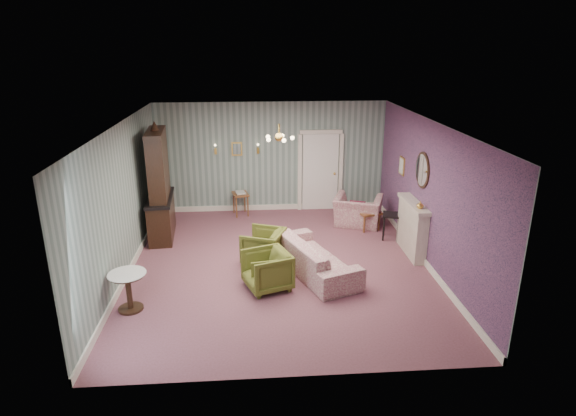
{
  "coord_description": "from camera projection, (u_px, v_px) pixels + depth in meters",
  "views": [
    {
      "loc": [
        -0.52,
        -8.99,
        4.35
      ],
      "look_at": [
        0.2,
        0.4,
        1.1
      ],
      "focal_mm": 30.2,
      "sensor_mm": 36.0,
      "label": 1
    }
  ],
  "objects": [
    {
      "name": "olive_chair_a",
      "position": [
        267.0,
        269.0,
        8.89
      ],
      "size": [
        0.95,
        0.98,
        0.8
      ],
      "primitive_type": "imported",
      "rotation": [
        0.0,
        0.0,
        -1.22
      ],
      "color": "brown",
      "rests_on": "floor"
    },
    {
      "name": "framed_print",
      "position": [
        402.0,
        166.0,
        11.27
      ],
      "size": [
        0.04,
        0.34,
        0.42
      ],
      "primitive_type": null,
      "color": "gold",
      "rests_on": "wall_right"
    },
    {
      "name": "wall_front",
      "position": [
        296.0,
        282.0,
        6.16
      ],
      "size": [
        6.0,
        0.0,
        6.0
      ],
      "primitive_type": "plane",
      "rotation": [
        -1.57,
        0.0,
        0.0
      ],
      "color": "slate",
      "rests_on": "ground"
    },
    {
      "name": "sofa_chintz",
      "position": [
        315.0,
        251.0,
        9.51
      ],
      "size": [
        1.45,
        2.38,
        0.9
      ],
      "primitive_type": "imported",
      "rotation": [
        0.0,
        0.0,
        1.94
      ],
      "color": "#903A55",
      "rests_on": "floor"
    },
    {
      "name": "wingback_chair",
      "position": [
        358.0,
        206.0,
        11.96
      ],
      "size": [
        1.31,
        1.08,
        0.99
      ],
      "primitive_type": "imported",
      "rotation": [
        0.0,
        0.0,
        2.79
      ],
      "color": "#903A55",
      "rests_on": "floor"
    },
    {
      "name": "floor",
      "position": [
        280.0,
        265.0,
        9.93
      ],
      "size": [
        7.0,
        7.0,
        0.0
      ],
      "primitive_type": "plane",
      "color": "#7F4A58",
      "rests_on": "ground"
    },
    {
      "name": "wall_right_floral",
      "position": [
        428.0,
        195.0,
        9.67
      ],
      "size": [
        0.0,
        7.0,
        7.0
      ],
      "primitive_type": "plane",
      "rotation": [
        1.57,
        0.0,
        -1.57
      ],
      "color": "#A2517E",
      "rests_on": "ground"
    },
    {
      "name": "gilt_mirror_back",
      "position": [
        237.0,
        149.0,
        12.57
      ],
      "size": [
        0.28,
        0.06,
        0.36
      ],
      "primitive_type": null,
      "color": "gold",
      "rests_on": "wall_back"
    },
    {
      "name": "wall_back",
      "position": [
        271.0,
        157.0,
        12.76
      ],
      "size": [
        6.0,
        0.0,
        6.0
      ],
      "primitive_type": "plane",
      "rotation": [
        1.57,
        0.0,
        0.0
      ],
      "color": "slate",
      "rests_on": "ground"
    },
    {
      "name": "chandelier",
      "position": [
        279.0,
        138.0,
        9.07
      ],
      "size": [
        0.56,
        0.56,
        0.36
      ],
      "primitive_type": null,
      "color": "gold",
      "rests_on": "ceiling"
    },
    {
      "name": "fireplace",
      "position": [
        412.0,
        228.0,
        10.33
      ],
      "size": [
        0.3,
        1.4,
        1.16
      ],
      "primitive_type": null,
      "color": "beige",
      "rests_on": "floor"
    },
    {
      "name": "burgundy_cushion",
      "position": [
        357.0,
        209.0,
        11.82
      ],
      "size": [
        0.41,
        0.28,
        0.39
      ],
      "primitive_type": "cube",
      "rotation": [
        0.17,
        0.0,
        -0.35
      ],
      "color": "maroon",
      "rests_on": "wingback_chair"
    },
    {
      "name": "wall_left",
      "position": [
        123.0,
        202.0,
        9.24
      ],
      "size": [
        0.0,
        7.0,
        7.0
      ],
      "primitive_type": "plane",
      "rotation": [
        1.57,
        0.0,
        1.57
      ],
      "color": "slate",
      "rests_on": "ground"
    },
    {
      "name": "sconce_right",
      "position": [
        258.0,
        149.0,
        12.59
      ],
      "size": [
        0.16,
        0.12,
        0.3
      ],
      "primitive_type": null,
      "color": "gold",
      "rests_on": "wall_back"
    },
    {
      "name": "wall_right",
      "position": [
        429.0,
        194.0,
        9.67
      ],
      "size": [
        0.0,
        7.0,
        7.0
      ],
      "primitive_type": "plane",
      "rotation": [
        1.57,
        0.0,
        -1.57
      ],
      "color": "slate",
      "rests_on": "ground"
    },
    {
      "name": "mantel_vase",
      "position": [
        420.0,
        205.0,
        9.73
      ],
      "size": [
        0.15,
        0.15,
        0.15
      ],
      "primitive_type": "imported",
      "color": "gold",
      "rests_on": "fireplace"
    },
    {
      "name": "ceiling",
      "position": [
        279.0,
        124.0,
        8.98
      ],
      "size": [
        7.0,
        7.0,
        0.0
      ],
      "primitive_type": "plane",
      "rotation": [
        3.14,
        0.0,
        0.0
      ],
      "color": "white",
      "rests_on": "ground"
    },
    {
      "name": "dresser",
      "position": [
        158.0,
        182.0,
        11.0
      ],
      "size": [
        0.69,
        1.63,
        2.65
      ],
      "primitive_type": null,
      "rotation": [
        0.0,
        0.0,
        0.09
      ],
      "color": "black",
      "rests_on": "floor"
    },
    {
      "name": "side_table_black",
      "position": [
        391.0,
        226.0,
        11.16
      ],
      "size": [
        0.51,
        0.51,
        0.61
      ],
      "primitive_type": null,
      "rotation": [
        0.0,
        0.0,
        -0.31
      ],
      "color": "black",
      "rests_on": "floor"
    },
    {
      "name": "sconce_left",
      "position": [
        215.0,
        149.0,
        12.51
      ],
      "size": [
        0.16,
        0.12,
        0.3
      ],
      "primitive_type": null,
      "color": "gold",
      "rests_on": "wall_back"
    },
    {
      "name": "oval_mirror",
      "position": [
        422.0,
        170.0,
        9.92
      ],
      "size": [
        0.04,
        0.76,
        0.84
      ],
      "primitive_type": null,
      "color": "white",
      "rests_on": "wall_right"
    },
    {
      "name": "olive_chair_b",
      "position": [
        265.0,
        266.0,
        9.13
      ],
      "size": [
        0.69,
        0.72,
        0.66
      ],
      "primitive_type": "imported",
      "rotation": [
        0.0,
        0.0,
        -1.41
      ],
      "color": "brown",
      "rests_on": "floor"
    },
    {
      "name": "pedestal_table",
      "position": [
        129.0,
        291.0,
        8.18
      ],
      "size": [
        0.79,
        0.79,
        0.69
      ],
      "primitive_type": null,
      "rotation": [
        0.0,
        0.0,
        0.29
      ],
      "color": "black",
      "rests_on": "floor"
    },
    {
      "name": "door",
      "position": [
        320.0,
        170.0,
        12.93
      ],
      "size": [
        1.12,
        0.12,
        2.16
      ],
      "primitive_type": null,
      "color": "white",
      "rests_on": "floor"
    },
    {
      "name": "olive_chair_c",
      "position": [
        263.0,
        245.0,
        9.94
      ],
      "size": [
        0.95,
        0.98,
        0.79
      ],
      "primitive_type": "imported",
      "rotation": [
        0.0,
        0.0,
        -1.95
      ],
      "color": "brown",
      "rests_on": "floor"
    },
    {
      "name": "nesting_table",
      "position": [
        241.0,
        203.0,
        12.73
      ],
      "size": [
        0.49,
        0.57,
        0.65
      ],
      "primitive_type": null,
      "rotation": [
        0.0,
        0.0,
        0.22
      ],
      "color": "brown",
      "rests_on": "floor"
    },
    {
      "name": "coffee_table",
      "position": [
        363.0,
        217.0,
        11.96
      ],
      "size": [
        0.76,
        1.02,
        0.46
      ],
      "primitive_type": null,
      "rotation": [
        0.0,
        0.0,
        0.31
      ],
      "color": "brown",
      "rests_on": "floor"
    }
  ]
}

